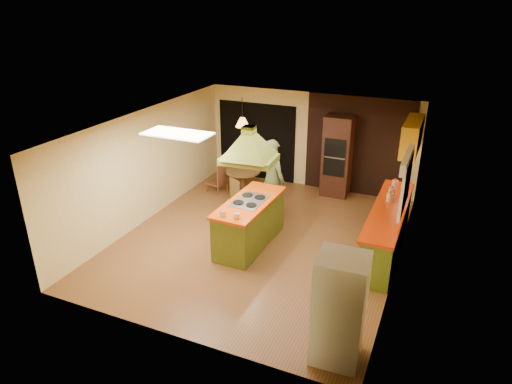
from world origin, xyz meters
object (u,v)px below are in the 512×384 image
at_px(kitchen_island, 249,223).
at_px(refrigerator, 339,309).
at_px(wall_oven, 337,156).
at_px(dining_table, 243,177).
at_px(canister_large, 392,192).
at_px(man, 272,180).

height_order(kitchen_island, refrigerator, refrigerator).
bearing_deg(wall_oven, dining_table, -155.83).
height_order(dining_table, canister_large, canister_large).
relative_size(refrigerator, dining_table, 1.85).
bearing_deg(wall_oven, man, -117.64).
bearing_deg(dining_table, kitchen_island, -62.11).
height_order(kitchen_island, canister_large, canister_large).
bearing_deg(dining_table, man, -39.21).
bearing_deg(man, kitchen_island, 111.66).
distance_m(kitchen_island, canister_large, 2.98).
relative_size(kitchen_island, man, 1.06).
xyz_separation_m(man, wall_oven, (1.00, 1.90, 0.09)).
bearing_deg(canister_large, dining_table, 167.91).
bearing_deg(kitchen_island, refrigerator, -43.01).
xyz_separation_m(refrigerator, dining_table, (-3.63, 4.68, -0.35)).
distance_m(man, canister_large, 2.59).
height_order(wall_oven, canister_large, wall_oven).
xyz_separation_m(kitchen_island, refrigerator, (2.42, -2.41, 0.32)).
bearing_deg(wall_oven, canister_large, -47.99).
relative_size(refrigerator, canister_large, 8.09).
xyz_separation_m(kitchen_island, dining_table, (-1.20, 2.27, -0.03)).
bearing_deg(refrigerator, kitchen_island, 132.11).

